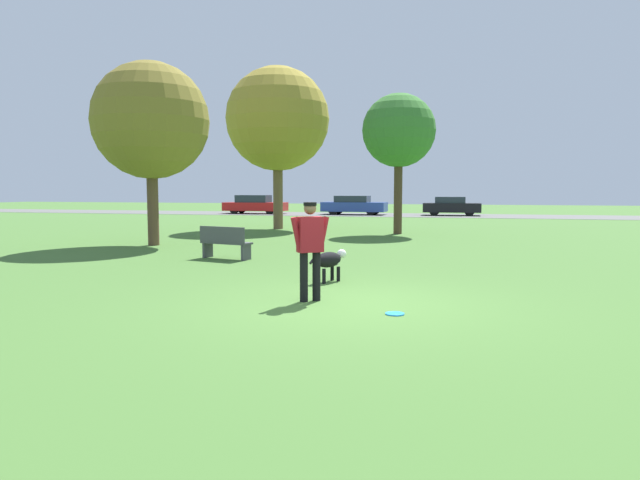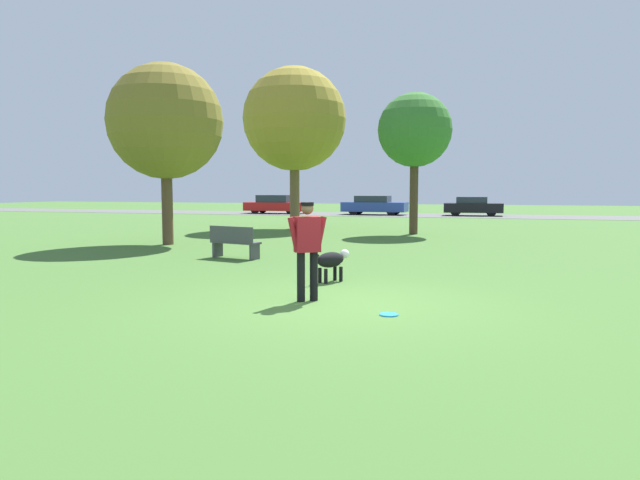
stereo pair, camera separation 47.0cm
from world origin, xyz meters
The scene contains 12 objects.
ground_plane centered at (0.00, 0.00, 0.00)m, with size 120.00×120.00×0.00m, color #426B2D.
far_road_strip centered at (0.00, 30.88, 0.01)m, with size 120.00×6.00×0.01m.
person centered at (-0.63, 0.03, 0.93)m, with size 0.57×0.47×1.59m.
dog centered at (-0.79, 1.97, 0.42)m, with size 0.60×0.93×0.61m.
frisbee centered at (0.81, -0.59, 0.01)m, with size 0.27×0.27×0.02m.
tree_far_left centered at (-6.57, 15.77, 4.89)m, with size 4.61×4.61×7.22m.
tree_mid_center centered at (-0.98, 14.25, 4.07)m, with size 2.91×2.91×5.56m.
tree_near_left centered at (-7.96, 7.57, 3.92)m, with size 3.66×3.66×5.77m.
parked_car_red centered at (-13.45, 30.55, 0.67)m, with size 4.58×1.74×1.36m.
parked_car_blue centered at (-6.09, 30.74, 0.67)m, with size 4.52×1.92×1.33m.
parked_car_black centered at (0.60, 31.17, 0.64)m, with size 3.85×1.75×1.27m.
park_bench centered at (-4.25, 4.80, 0.45)m, with size 1.46×0.73×0.84m.
Camera 2 is at (2.27, -8.50, 1.79)m, focal length 32.00 mm.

